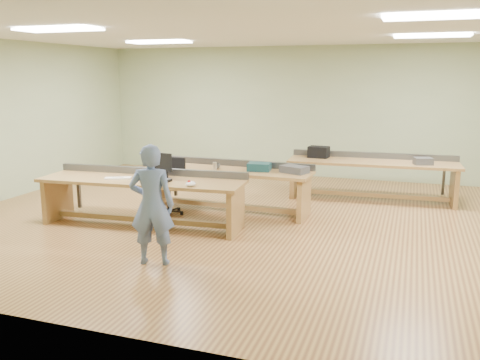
% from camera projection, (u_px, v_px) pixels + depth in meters
% --- Properties ---
extents(floor, '(10.00, 10.00, 0.00)m').
position_uv_depth(floor, '(258.00, 221.00, 8.32)').
color(floor, '#A2763D').
rests_on(floor, ground).
extents(ceiling, '(10.00, 10.00, 0.00)m').
position_uv_depth(ceiling, '(260.00, 31.00, 7.71)').
color(ceiling, silver).
rests_on(ceiling, wall_back).
extents(wall_back, '(10.00, 0.04, 3.00)m').
position_uv_depth(wall_back, '(309.00, 112.00, 11.72)').
color(wall_back, '#A1B186').
rests_on(wall_back, floor).
extents(wall_front, '(10.00, 0.04, 3.00)m').
position_uv_depth(wall_front, '(122.00, 176.00, 4.31)').
color(wall_front, '#A1B186').
rests_on(wall_front, floor).
extents(wall_left, '(0.04, 8.00, 3.00)m').
position_uv_depth(wall_left, '(6.00, 120.00, 9.60)').
color(wall_left, '#A1B186').
rests_on(wall_left, floor).
extents(fluor_panels, '(6.20, 3.50, 0.03)m').
position_uv_depth(fluor_panels, '(260.00, 33.00, 7.72)').
color(fluor_panels, white).
rests_on(fluor_panels, ceiling).
extents(workbench_front, '(3.31, 1.10, 0.86)m').
position_uv_depth(workbench_front, '(143.00, 190.00, 7.99)').
color(workbench_front, olive).
rests_on(workbench_front, floor).
extents(workbench_mid, '(2.94, 0.87, 0.86)m').
position_uv_depth(workbench_mid, '(229.00, 180.00, 8.83)').
color(workbench_mid, olive).
rests_on(workbench_mid, floor).
extents(workbench_back, '(3.18, 1.00, 0.86)m').
position_uv_depth(workbench_back, '(372.00, 171.00, 9.64)').
color(workbench_back, olive).
rests_on(workbench_back, floor).
extents(person, '(0.64, 0.51, 1.53)m').
position_uv_depth(person, '(152.00, 205.00, 6.29)').
color(person, slate).
rests_on(person, floor).
extents(laptop_base, '(0.39, 0.33, 0.04)m').
position_uv_depth(laptop_base, '(157.00, 180.00, 7.72)').
color(laptop_base, black).
rests_on(laptop_base, workbench_front).
extents(laptop_screen, '(0.36, 0.05, 0.28)m').
position_uv_depth(laptop_screen, '(162.00, 162.00, 7.79)').
color(laptop_screen, black).
rests_on(laptop_screen, laptop_base).
extents(keyboard, '(0.42, 0.28, 0.02)m').
position_uv_depth(keyboard, '(118.00, 178.00, 7.93)').
color(keyboard, white).
rests_on(keyboard, workbench_front).
extents(trackball_mouse, '(0.20, 0.21, 0.07)m').
position_uv_depth(trackball_mouse, '(191.00, 184.00, 7.41)').
color(trackball_mouse, white).
rests_on(trackball_mouse, workbench_front).
extents(camera_bag, '(0.29, 0.22, 0.17)m').
position_uv_depth(camera_bag, '(159.00, 173.00, 7.98)').
color(camera_bag, black).
rests_on(camera_bag, workbench_front).
extents(task_chair, '(0.51, 0.51, 0.95)m').
position_uv_depth(task_chair, '(170.00, 193.00, 8.72)').
color(task_chair, black).
rests_on(task_chair, floor).
extents(parts_bin_teal, '(0.41, 0.32, 0.13)m').
position_uv_depth(parts_bin_teal, '(259.00, 167.00, 8.60)').
color(parts_bin_teal, '#12363C').
rests_on(parts_bin_teal, workbench_mid).
extents(parts_bin_grey, '(0.50, 0.42, 0.12)m').
position_uv_depth(parts_bin_grey, '(294.00, 169.00, 8.41)').
color(parts_bin_grey, '#39393C').
rests_on(parts_bin_grey, workbench_mid).
extents(mug, '(0.15, 0.15, 0.09)m').
position_uv_depth(mug, '(217.00, 166.00, 8.80)').
color(mug, '#39393C').
rests_on(mug, workbench_mid).
extents(drinks_can, '(0.09, 0.09, 0.13)m').
position_uv_depth(drinks_can, '(215.00, 166.00, 8.70)').
color(drinks_can, silver).
rests_on(drinks_can, workbench_mid).
extents(storage_box_back, '(0.41, 0.31, 0.22)m').
position_uv_depth(storage_box_back, '(319.00, 152.00, 9.96)').
color(storage_box_back, black).
rests_on(storage_box_back, workbench_back).
extents(tray_back, '(0.37, 0.31, 0.13)m').
position_uv_depth(tray_back, '(423.00, 161.00, 9.19)').
color(tray_back, '#39393C').
rests_on(tray_back, workbench_back).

